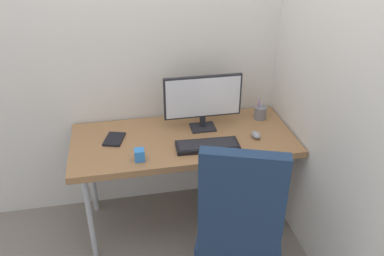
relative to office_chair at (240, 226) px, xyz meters
name	(u,v)px	position (x,y,z in m)	size (l,w,h in m)	color
ground_plane	(184,219)	(-0.18, 0.71, -0.55)	(8.00, 8.00, 0.00)	slate
wall_back	(173,17)	(-0.18, 1.06, 0.85)	(3.12, 0.04, 2.80)	silver
wall_side_right	(324,37)	(0.58, 0.47, 0.85)	(0.04, 2.31, 2.80)	silver
desk	(183,144)	(-0.18, 0.71, 0.11)	(1.45, 0.65, 0.70)	#996B42
office_chair	(240,226)	(0.00, 0.00, 0.00)	(0.59, 0.64, 1.10)	black
monitor	(203,99)	(-0.03, 0.81, 0.37)	(0.52, 0.13, 0.38)	black
keyboard	(207,146)	(-0.05, 0.55, 0.17)	(0.40, 0.16, 0.03)	black
mouse	(256,135)	(0.29, 0.61, 0.18)	(0.06, 0.08, 0.04)	gray
pen_holder	(260,113)	(0.41, 0.87, 0.20)	(0.09, 0.09, 0.17)	slate
notebook	(114,139)	(-0.62, 0.76, 0.16)	(0.11, 0.17, 0.01)	black
desk_clamp_accessory	(139,155)	(-0.48, 0.49, 0.19)	(0.06, 0.06, 0.07)	#337FD8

